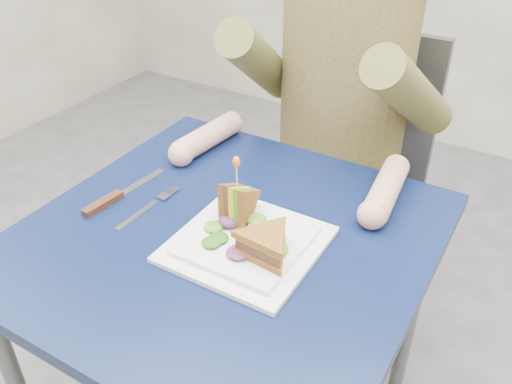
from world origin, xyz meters
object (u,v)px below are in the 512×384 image
Objects in this scene: chair at (348,167)px; sandwich_upright at (237,203)px; table at (227,264)px; plate at (247,243)px; fork at (147,208)px; sandwich_flat at (266,245)px; knife at (110,199)px; diner at (345,57)px.

chair is 0.67m from sandwich_upright.
plate is (0.06, -0.01, 0.09)m from table.
plate is 0.24m from fork.
sandwich_flat reaches higher than knife.
plate is at bearing -12.54° from table.
chair is at bearing 74.82° from fork.
sandwich_flat is at bearing -0.69° from knife.
sandwich_flat is (0.11, -0.04, 0.12)m from table.
sandwich_upright is (-0.05, 0.04, 0.05)m from plate.
diner is (-0.00, 0.54, 0.26)m from table.
chair is 4.19× the size of knife.
knife is at bearing -176.36° from plate.
table is 0.20m from fork.
knife is (-0.27, -0.57, -0.18)m from diner.
table is 6.02× the size of sandwich_upright.
sandwich_upright is 0.20m from fork.
diner is 5.98× the size of sandwich_upright.
plate is 2.09× the size of sandwich_upright.
sandwich_upright reaches higher than plate.
diner is 0.53m from sandwich_upright.
diner is 0.61m from fork.
knife is at bearing -166.52° from sandwich_upright.
sandwich_upright is 0.28m from knife.
table is 4.18× the size of fork.
table is 2.88× the size of plate.
chair is 0.74m from sandwich_flat.
fork is (-0.18, -0.02, 0.08)m from table.
sandwich_upright is (0.01, -0.51, -0.13)m from diner.
plate is (0.06, -0.55, -0.18)m from diner.
sandwich_flat is at bearing -18.62° from table.
plate is at bearing -42.80° from sandwich_upright.
plate is at bearing 3.64° from knife.
diner is at bearing 71.95° from fork.
sandwich_upright is (0.01, 0.03, 0.13)m from table.
sandwich_flat is 0.30m from fork.
diner reaches higher than plate.
chair is at bearing 90.72° from sandwich_upright.
plate is 1.17× the size of knife.
sandwich_flat is (0.11, -0.58, -0.14)m from diner.
knife is at bearing -111.11° from chair.
sandwich_flat is (0.06, -0.03, 0.04)m from plate.
plate is 0.08m from sandwich_upright.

